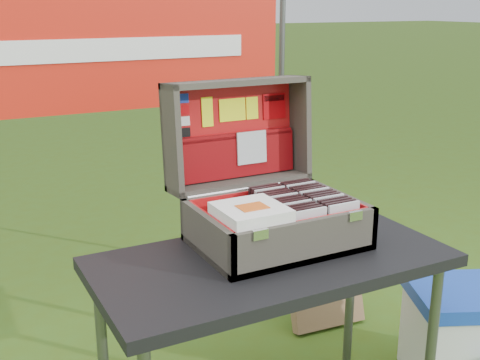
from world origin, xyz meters
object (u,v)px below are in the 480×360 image
cooler (468,336)px  suitcase (269,165)px  table (270,353)px  cardboard_box (325,286)px

cooler → suitcase: bearing=-169.2°
table → cardboard_box: (0.66, 0.60, -0.16)m
table → suitcase: bearing=64.9°
cooler → cardboard_box: (-0.24, 0.66, -0.01)m
table → suitcase: (0.06, 0.14, 0.62)m
table → cardboard_box: table is taller
table → suitcase: 0.64m
table → cooler: bearing=-3.7°
table → cardboard_box: size_ratio=2.96×
suitcase → cooler: (0.83, -0.20, -0.77)m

